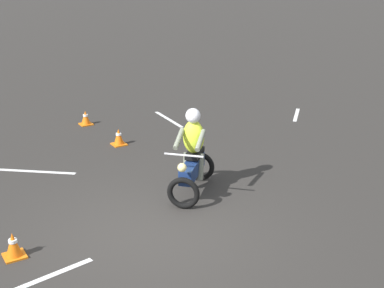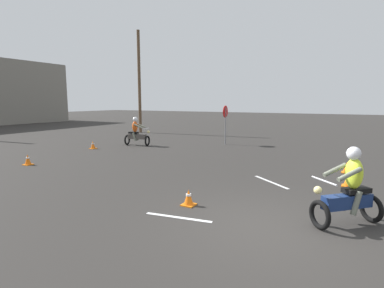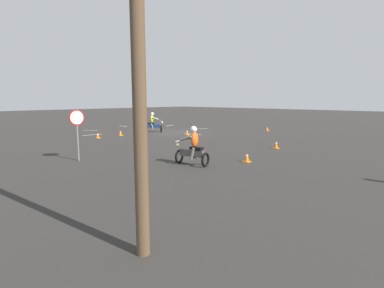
# 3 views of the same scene
# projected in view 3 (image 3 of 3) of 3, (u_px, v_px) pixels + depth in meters

# --- Properties ---
(ground_plane) EXTENTS (120.00, 120.00, 0.00)m
(ground_plane) POSITION_uv_depth(u_px,v_px,m) (173.00, 132.00, 24.85)
(ground_plane) COLOR #2D2B28
(motorcycle_rider_foreground) EXTENTS (1.41, 1.42, 1.66)m
(motorcycle_rider_foreground) POSITION_uv_depth(u_px,v_px,m) (153.00, 124.00, 24.99)
(motorcycle_rider_foreground) COLOR black
(motorcycle_rider_foreground) RESTS_ON ground
(motorcycle_rider_background) EXTENTS (0.91, 1.56, 1.66)m
(motorcycle_rider_background) POSITION_uv_depth(u_px,v_px,m) (193.00, 148.00, 12.52)
(motorcycle_rider_background) COLOR black
(motorcycle_rider_background) RESTS_ON ground
(stop_sign) EXTENTS (0.70, 0.08, 2.30)m
(stop_sign) POSITION_uv_depth(u_px,v_px,m) (77.00, 125.00, 13.28)
(stop_sign) COLOR slate
(stop_sign) RESTS_ON ground
(traffic_cone_near_left) EXTENTS (0.32, 0.32, 0.36)m
(traffic_cone_near_left) POSITION_uv_depth(u_px,v_px,m) (267.00, 129.00, 26.03)
(traffic_cone_near_left) COLOR orange
(traffic_cone_near_left) RESTS_ON ground
(traffic_cone_near_right) EXTENTS (0.32, 0.32, 0.40)m
(traffic_cone_near_right) POSITION_uv_depth(u_px,v_px,m) (120.00, 133.00, 22.72)
(traffic_cone_near_right) COLOR orange
(traffic_cone_near_right) RESTS_ON ground
(traffic_cone_mid_center) EXTENTS (0.32, 0.32, 0.44)m
(traffic_cone_mid_center) POSITION_uv_depth(u_px,v_px,m) (276.00, 145.00, 16.85)
(traffic_cone_mid_center) COLOR orange
(traffic_cone_mid_center) RESTS_ON ground
(traffic_cone_mid_left) EXTENTS (0.32, 0.32, 0.38)m
(traffic_cone_mid_left) POSITION_uv_depth(u_px,v_px,m) (98.00, 136.00, 21.29)
(traffic_cone_mid_left) COLOR orange
(traffic_cone_mid_left) RESTS_ON ground
(traffic_cone_far_right) EXTENTS (0.32, 0.32, 0.42)m
(traffic_cone_far_right) POSITION_uv_depth(u_px,v_px,m) (247.00, 157.00, 13.22)
(traffic_cone_far_right) COLOR orange
(traffic_cone_far_right) RESTS_ON ground
(traffic_cone_far_center) EXTENTS (0.32, 0.32, 0.40)m
(traffic_cone_far_center) POSITION_uv_depth(u_px,v_px,m) (187.00, 133.00, 23.07)
(traffic_cone_far_center) COLOR orange
(traffic_cone_far_center) RESTS_ON ground
(lane_stripe_e) EXTENTS (1.63, 0.20, 0.01)m
(lane_stripe_e) POSITION_uv_depth(u_px,v_px,m) (93.00, 135.00, 23.28)
(lane_stripe_e) COLOR silver
(lane_stripe_e) RESTS_ON ground
(lane_stripe_ne) EXTENTS (1.14, 1.37, 0.01)m
(lane_stripe_ne) POSITION_uv_depth(u_px,v_px,m) (144.00, 137.00, 21.72)
(lane_stripe_ne) COLOR silver
(lane_stripe_ne) RESTS_ON ground
(lane_stripe_n) EXTENTS (0.34, 1.56, 0.01)m
(lane_stripe_n) POSITION_uv_depth(u_px,v_px,m) (192.00, 134.00, 23.80)
(lane_stripe_n) COLOR silver
(lane_stripe_n) RESTS_ON ground
(lane_stripe_nw) EXTENTS (1.53, 0.92, 0.01)m
(lane_stripe_nw) POSITION_uv_depth(u_px,v_px,m) (200.00, 129.00, 28.04)
(lane_stripe_nw) COLOR silver
(lane_stripe_nw) RESTS_ON ground
(lane_stripe_sw) EXTENTS (1.70, 0.81, 0.01)m
(lane_stripe_sw) POSITION_uv_depth(u_px,v_px,m) (170.00, 126.00, 31.24)
(lane_stripe_sw) COLOR silver
(lane_stripe_sw) RESTS_ON ground
(lane_stripe_s) EXTENTS (0.38, 1.75, 0.01)m
(lane_stripe_s) POSITION_uv_depth(u_px,v_px,m) (123.00, 126.00, 30.57)
(lane_stripe_s) COLOR silver
(lane_stripe_s) RESTS_ON ground
(lane_stripe_se) EXTENTS (0.98, 1.02, 0.01)m
(lane_stripe_se) POSITION_uv_depth(u_px,v_px,m) (90.00, 130.00, 26.63)
(lane_stripe_se) COLOR silver
(lane_stripe_se) RESTS_ON ground
(utility_pole_near) EXTENTS (0.24, 0.24, 8.11)m
(utility_pole_near) POSITION_uv_depth(u_px,v_px,m) (137.00, 18.00, 4.79)
(utility_pole_near) COLOR brown
(utility_pole_near) RESTS_ON ground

